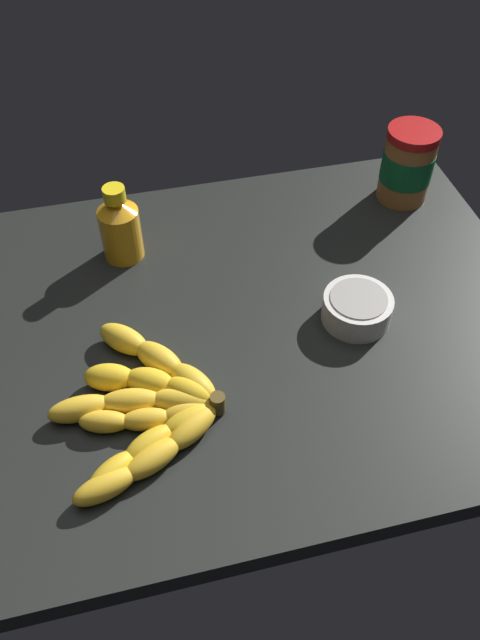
# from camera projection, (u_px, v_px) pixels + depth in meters

# --- Properties ---
(ground_plane) EXTENTS (0.86, 0.70, 0.04)m
(ground_plane) POSITION_uv_depth(u_px,v_px,m) (259.00, 327.00, 0.97)
(ground_plane) COLOR black
(banana_bunch) EXTENTS (0.23, 0.29, 0.04)m
(banana_bunch) POSITION_uv_depth(u_px,v_px,m) (148.00, 405.00, 0.83)
(banana_bunch) COLOR gold
(banana_bunch) RESTS_ON ground_plane
(peanut_butter_jar) EXTENTS (0.09, 0.09, 0.13)m
(peanut_butter_jar) POSITION_uv_depth(u_px,v_px,m) (407.00, 165.00, 1.10)
(peanut_butter_jar) COLOR #9E602D
(peanut_butter_jar) RESTS_ON ground_plane
(honey_bottle) EXTENTS (0.06, 0.06, 0.13)m
(honey_bottle) POSITION_uv_depth(u_px,v_px,m) (120.00, 227.00, 1.01)
(honey_bottle) COLOR orange
(honey_bottle) RESTS_ON ground_plane
(small_bowl) EXTENTS (0.10, 0.10, 0.04)m
(small_bowl) POSITION_uv_depth(u_px,v_px,m) (357.00, 308.00, 0.94)
(small_bowl) COLOR silver
(small_bowl) RESTS_ON ground_plane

